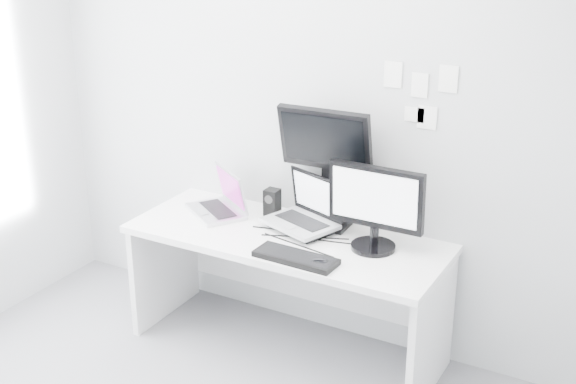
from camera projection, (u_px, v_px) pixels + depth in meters
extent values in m
plane|color=#B5B7BA|center=(317.00, 113.00, 4.42)|extent=(3.60, 0.00, 3.60)
cube|color=white|center=(287.00, 293.00, 4.49)|extent=(1.80, 0.70, 0.73)
cube|color=#BBBBC0|center=(215.00, 192.00, 4.61)|extent=(0.46, 0.43, 0.27)
cube|color=black|center=(272.00, 202.00, 4.60)|extent=(0.09, 0.09, 0.16)
cube|color=#A1A3A8|center=(300.00, 204.00, 4.36)|extent=(0.47, 0.42, 0.32)
cube|color=black|center=(326.00, 166.00, 4.37)|extent=(0.54, 0.22, 0.72)
cube|color=black|center=(375.00, 207.00, 4.11)|extent=(0.53, 0.24, 0.48)
cube|color=black|center=(296.00, 258.00, 4.06)|extent=(0.45, 0.17, 0.03)
ellipsoid|color=black|center=(320.00, 263.00, 3.99)|extent=(0.13, 0.10, 0.04)
cube|color=white|center=(393.00, 74.00, 4.12)|extent=(0.10, 0.00, 0.14)
cube|color=white|center=(420.00, 85.00, 4.06)|extent=(0.09, 0.00, 0.13)
cube|color=white|center=(448.00, 79.00, 3.98)|extent=(0.10, 0.00, 0.14)
cube|color=white|center=(414.00, 115.00, 4.13)|extent=(0.11, 0.00, 0.08)
cube|color=white|center=(427.00, 118.00, 4.10)|extent=(0.11, 0.00, 0.12)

